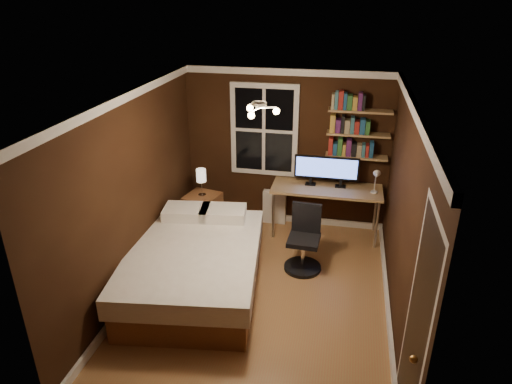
% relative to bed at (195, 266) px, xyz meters
% --- Properties ---
extents(floor, '(4.20, 4.20, 0.00)m').
position_rel_bed_xyz_m(floor, '(0.85, 0.01, -0.32)').
color(floor, '#96603C').
rests_on(floor, ground).
extents(wall_back, '(3.20, 0.04, 2.50)m').
position_rel_bed_xyz_m(wall_back, '(0.85, 2.11, 0.93)').
color(wall_back, black).
rests_on(wall_back, ground).
extents(wall_left, '(0.04, 4.20, 2.50)m').
position_rel_bed_xyz_m(wall_left, '(-0.75, 0.01, 0.93)').
color(wall_left, black).
rests_on(wall_left, ground).
extents(wall_right, '(0.04, 4.20, 2.50)m').
position_rel_bed_xyz_m(wall_right, '(2.45, 0.01, 0.93)').
color(wall_right, black).
rests_on(wall_right, ground).
extents(ceiling, '(3.20, 4.20, 0.02)m').
position_rel_bed_xyz_m(ceiling, '(0.85, 0.01, 2.18)').
color(ceiling, white).
rests_on(ceiling, wall_back).
extents(window, '(1.06, 0.06, 1.46)m').
position_rel_bed_xyz_m(window, '(0.50, 2.07, 1.23)').
color(window, silver).
rests_on(window, wall_back).
extents(door, '(0.03, 0.82, 2.05)m').
position_rel_bed_xyz_m(door, '(2.44, -1.54, 0.70)').
color(door, black).
rests_on(door, ground).
extents(door_knob, '(0.06, 0.06, 0.06)m').
position_rel_bed_xyz_m(door_knob, '(2.40, -1.84, 0.68)').
color(door_knob, '#C28943').
rests_on(door_knob, door).
extents(ceiling_fixture, '(0.44, 0.44, 0.18)m').
position_rel_bed_xyz_m(ceiling_fixture, '(0.85, -0.09, 2.08)').
color(ceiling_fixture, beige).
rests_on(ceiling_fixture, ceiling).
extents(bookshelf_lower, '(0.92, 0.22, 0.03)m').
position_rel_bed_xyz_m(bookshelf_lower, '(1.93, 1.99, 0.93)').
color(bookshelf_lower, '#A77E50').
rests_on(bookshelf_lower, wall_back).
extents(books_row_lower, '(0.60, 0.16, 0.23)m').
position_rel_bed_xyz_m(books_row_lower, '(1.93, 1.99, 1.06)').
color(books_row_lower, maroon).
rests_on(books_row_lower, bookshelf_lower).
extents(bookshelf_middle, '(0.92, 0.22, 0.03)m').
position_rel_bed_xyz_m(bookshelf_middle, '(1.93, 1.99, 1.28)').
color(bookshelf_middle, '#A77E50').
rests_on(bookshelf_middle, wall_back).
extents(books_row_middle, '(0.48, 0.16, 0.23)m').
position_rel_bed_xyz_m(books_row_middle, '(1.93, 1.99, 1.41)').
color(books_row_middle, navy).
rests_on(books_row_middle, bookshelf_middle).
extents(bookshelf_upper, '(0.92, 0.22, 0.03)m').
position_rel_bed_xyz_m(bookshelf_upper, '(1.93, 1.99, 1.63)').
color(bookshelf_upper, '#A77E50').
rests_on(bookshelf_upper, wall_back).
extents(books_row_upper, '(0.48, 0.16, 0.23)m').
position_rel_bed_xyz_m(books_row_upper, '(1.93, 1.99, 1.76)').
color(books_row_upper, '#2A622A').
rests_on(books_row_upper, bookshelf_upper).
extents(bed, '(1.88, 2.42, 0.76)m').
position_rel_bed_xyz_m(bed, '(0.00, 0.00, 0.00)').
color(bed, brown).
rests_on(bed, ground).
extents(nightstand, '(0.58, 0.58, 0.61)m').
position_rel_bed_xyz_m(nightstand, '(-0.37, 1.51, -0.02)').
color(nightstand, brown).
rests_on(nightstand, ground).
extents(bedside_lamp, '(0.15, 0.15, 0.44)m').
position_rel_bed_xyz_m(bedside_lamp, '(-0.37, 1.51, 0.50)').
color(bedside_lamp, beige).
rests_on(bedside_lamp, nightstand).
extents(radiator, '(0.37, 0.13, 0.56)m').
position_rel_bed_xyz_m(radiator, '(0.69, 2.00, -0.04)').
color(radiator, white).
rests_on(radiator, ground).
extents(desk, '(1.67, 0.63, 0.79)m').
position_rel_bed_xyz_m(desk, '(1.53, 1.78, 0.41)').
color(desk, '#A77E50').
rests_on(desk, ground).
extents(monitor_left, '(0.51, 0.12, 0.47)m').
position_rel_bed_xyz_m(monitor_left, '(1.28, 1.86, 0.70)').
color(monitor_left, black).
rests_on(monitor_left, desk).
extents(monitor_right, '(0.51, 0.12, 0.47)m').
position_rel_bed_xyz_m(monitor_right, '(1.73, 1.86, 0.70)').
color(monitor_right, black).
rests_on(monitor_right, desk).
extents(desk_lamp, '(0.14, 0.32, 0.44)m').
position_rel_bed_xyz_m(desk_lamp, '(2.23, 1.66, 0.69)').
color(desk_lamp, silver).
rests_on(desk_lamp, desk).
extents(office_chair, '(0.51, 0.51, 0.93)m').
position_rel_bed_xyz_m(office_chair, '(1.31, 0.75, 0.02)').
color(office_chair, black).
rests_on(office_chair, ground).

